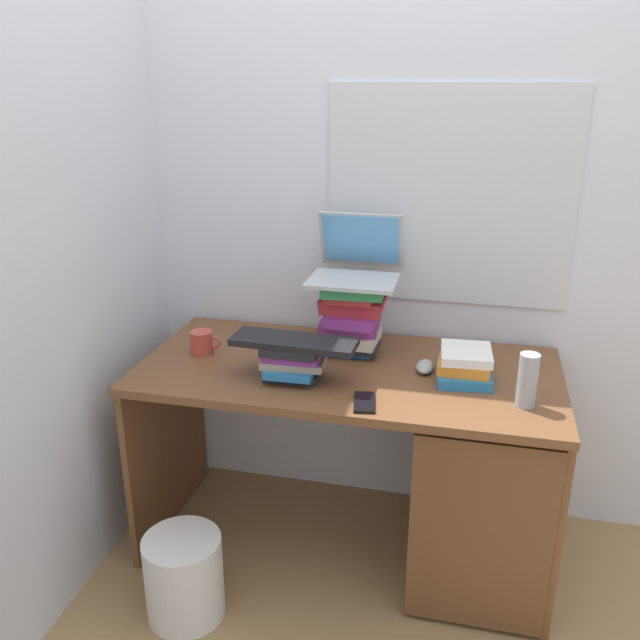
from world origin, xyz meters
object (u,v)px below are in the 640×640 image
(desk, at_px, (449,468))
(book_stack_tall, at_px, (352,316))
(wastebasket, at_px, (184,577))
(computer_mouse, at_px, (425,367))
(book_stack_keyboard_riser, at_px, (293,360))
(mug, at_px, (202,342))
(cell_phone, at_px, (364,402))
(laptop, at_px, (356,263))
(keyboard, at_px, (294,342))
(water_bottle, at_px, (527,380))
(book_stack_side, at_px, (465,366))

(desk, xyz_separation_m, book_stack_tall, (-0.39, 0.17, 0.49))
(wastebasket, bearing_deg, computer_mouse, 35.16)
(book_stack_keyboard_riser, relative_size, wastebasket, 0.74)
(mug, distance_m, cell_phone, 0.71)
(mug, relative_size, wastebasket, 0.39)
(laptop, bearing_deg, keyboard, -112.84)
(book_stack_keyboard_riser, bearing_deg, water_bottle, -1.71)
(laptop, height_order, mug, laptop)
(keyboard, bearing_deg, laptop, 69.32)
(book_stack_side, height_order, cell_phone, book_stack_side)
(book_stack_tall, xyz_separation_m, keyboard, (-0.14, -0.28, -0.00))
(book_stack_tall, height_order, computer_mouse, book_stack_tall)
(mug, height_order, wastebasket, mug)
(wastebasket, bearing_deg, mug, 101.31)
(keyboard, height_order, mug, keyboard)
(book_stack_keyboard_riser, height_order, wastebasket, book_stack_keyboard_riser)
(keyboard, bearing_deg, mug, 162.41)
(water_bottle, bearing_deg, laptop, 149.51)
(book_stack_tall, xyz_separation_m, computer_mouse, (0.28, -0.11, -0.12))
(desk, distance_m, book_stack_keyboard_riser, 0.69)
(keyboard, distance_m, water_bottle, 0.76)
(keyboard, xyz_separation_m, wastebasket, (-0.30, -0.34, -0.74))
(book_stack_keyboard_riser, xyz_separation_m, computer_mouse, (0.43, 0.16, -0.05))
(cell_phone, height_order, wastebasket, cell_phone)
(wastebasket, bearing_deg, book_stack_tall, 54.71)
(desk, distance_m, water_bottle, 0.50)
(keyboard, distance_m, mug, 0.43)
(laptop, relative_size, wastebasket, 1.07)
(book_stack_keyboard_riser, height_order, mug, book_stack_keyboard_riser)
(water_bottle, bearing_deg, book_stack_side, 142.61)
(book_stack_side, xyz_separation_m, wastebasket, (-0.86, -0.47, -0.66))
(book_stack_tall, distance_m, mug, 0.56)
(desk, height_order, mug, mug)
(water_bottle, relative_size, wastebasket, 0.59)
(wastebasket, bearing_deg, book_stack_keyboard_riser, 50.08)
(book_stack_side, xyz_separation_m, water_bottle, (0.19, -0.15, 0.04))
(keyboard, bearing_deg, desk, 14.13)
(book_stack_tall, xyz_separation_m, book_stack_keyboard_riser, (-0.15, -0.27, -0.08))
(book_stack_side, bearing_deg, computer_mouse, 164.87)
(water_bottle, bearing_deg, wastebasket, -162.83)
(desk, bearing_deg, keyboard, -168.04)
(mug, bearing_deg, keyboard, -19.76)
(keyboard, bearing_deg, wastebasket, -128.95)
(water_bottle, distance_m, cell_phone, 0.51)
(laptop, xyz_separation_m, keyboard, (-0.14, -0.34, -0.19))
(desk, distance_m, mug, 1.01)
(keyboard, bearing_deg, water_bottle, 0.93)
(desk, height_order, wastebasket, desk)
(keyboard, bearing_deg, book_stack_tall, 65.30)
(book_stack_tall, bearing_deg, desk, -22.81)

